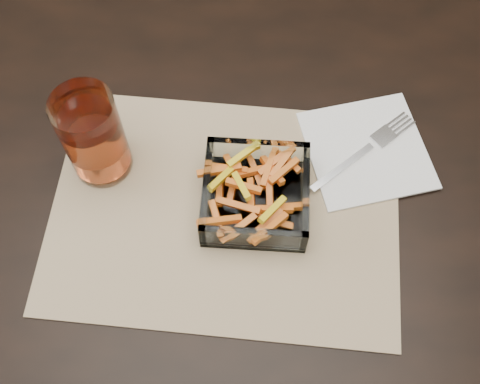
% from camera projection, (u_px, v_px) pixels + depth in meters
% --- Properties ---
extents(dining_table, '(1.60, 0.90, 0.75)m').
position_uv_depth(dining_table, '(207.00, 220.00, 0.87)').
color(dining_table, black).
rests_on(dining_table, ground).
extents(placemat, '(0.48, 0.37, 0.00)m').
position_uv_depth(placemat, '(225.00, 210.00, 0.78)').
color(placemat, tan).
rests_on(placemat, dining_table).
extents(glass_bowl, '(0.14, 0.14, 0.05)m').
position_uv_depth(glass_bowl, '(256.00, 196.00, 0.77)').
color(glass_bowl, white).
rests_on(glass_bowl, placemat).
extents(tumbler, '(0.08, 0.08, 0.14)m').
position_uv_depth(tumbler, '(94.00, 138.00, 0.76)').
color(tumbler, white).
rests_on(tumbler, placemat).
extents(napkin, '(0.19, 0.19, 0.00)m').
position_uv_depth(napkin, '(367.00, 150.00, 0.82)').
color(napkin, white).
rests_on(napkin, placemat).
extents(fork, '(0.15, 0.13, 0.00)m').
position_uv_depth(fork, '(366.00, 150.00, 0.82)').
color(fork, silver).
rests_on(fork, napkin).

